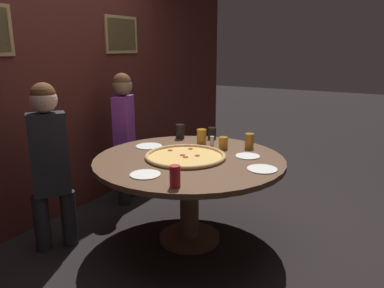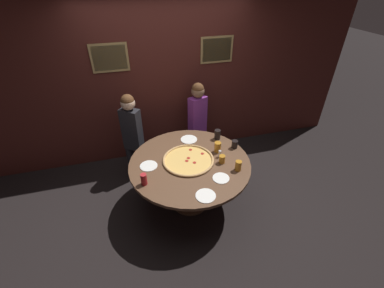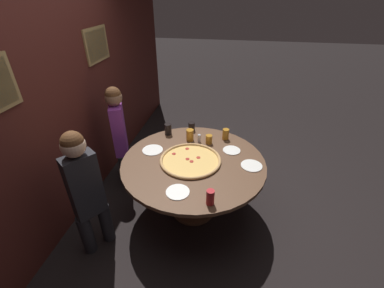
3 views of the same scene
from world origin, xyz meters
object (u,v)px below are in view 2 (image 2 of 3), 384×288
(drink_cup_by_shaker, at_px, (218,147))
(white_plate_near_front, at_px, (149,166))
(drink_cup_near_right, at_px, (238,166))
(diner_side_right, at_px, (197,118))
(dining_table, at_px, (190,170))
(white_plate_far_back, at_px, (221,178))
(drink_cup_centre_back, at_px, (217,134))
(giant_pizza, at_px, (188,160))
(condiment_shaker, at_px, (220,154))
(drink_cup_front_edge, at_px, (144,179))
(drink_cup_far_right, at_px, (222,159))
(drink_cup_far_left, at_px, (235,144))
(white_plate_right_side, at_px, (189,139))
(diner_side_left, at_px, (132,131))
(white_plate_beside_cup, at_px, (206,196))

(drink_cup_by_shaker, height_order, white_plate_near_front, drink_cup_by_shaker)
(drink_cup_near_right, distance_m, diner_side_right, 1.35)
(dining_table, bearing_deg, drink_cup_near_right, -30.37)
(white_plate_far_back, height_order, white_plate_near_front, same)
(dining_table, relative_size, drink_cup_centre_back, 11.00)
(giant_pizza, bearing_deg, diner_side_right, 67.15)
(giant_pizza, distance_m, condiment_shaker, 0.42)
(dining_table, height_order, drink_cup_front_edge, drink_cup_front_edge)
(drink_cup_front_edge, relative_size, white_plate_near_front, 0.66)
(drink_cup_far_right, xyz_separation_m, diner_side_right, (0.02, 1.15, -0.02))
(drink_cup_far_left, relative_size, white_plate_near_front, 0.51)
(condiment_shaker, distance_m, diner_side_right, 1.04)
(white_plate_right_side, xyz_separation_m, diner_side_right, (0.29, 0.53, 0.03))
(drink_cup_far_right, distance_m, white_plate_right_side, 0.68)
(drink_cup_far_right, distance_m, white_plate_far_back, 0.31)
(dining_table, distance_m, drink_cup_front_edge, 0.69)
(white_plate_far_back, xyz_separation_m, diner_side_left, (-0.93, 1.30, 0.03))
(drink_cup_near_right, relative_size, diner_side_left, 0.10)
(drink_cup_far_right, distance_m, diner_side_left, 1.46)
(drink_cup_far_right, height_order, diner_side_right, diner_side_right)
(drink_cup_near_right, bearing_deg, drink_cup_by_shaker, 104.63)
(drink_cup_front_edge, bearing_deg, diner_side_left, 92.14)
(white_plate_near_front, bearing_deg, condiment_shaker, -3.83)
(diner_side_right, bearing_deg, white_plate_beside_cup, 54.73)
(giant_pizza, relative_size, condiment_shaker, 6.87)
(drink_cup_by_shaker, height_order, drink_cup_far_left, drink_cup_by_shaker)
(drink_cup_near_right, relative_size, white_plate_beside_cup, 0.60)
(drink_cup_near_right, relative_size, white_plate_near_front, 0.61)
(drink_cup_far_left, relative_size, diner_side_left, 0.08)
(condiment_shaker, bearing_deg, diner_side_left, 139.67)
(white_plate_far_back, distance_m, diner_side_right, 1.44)
(drink_cup_centre_back, distance_m, diner_side_left, 1.28)
(diner_side_left, bearing_deg, drink_cup_far_right, 171.85)
(white_plate_right_side, height_order, condiment_shaker, condiment_shaker)
(white_plate_beside_cup, relative_size, diner_side_right, 0.16)
(drink_cup_front_edge, height_order, drink_cup_far_left, drink_cup_front_edge)
(dining_table, relative_size, drink_cup_far_right, 14.43)
(dining_table, height_order, white_plate_far_back, white_plate_far_back)
(dining_table, xyz_separation_m, drink_cup_front_edge, (-0.61, -0.25, 0.21))
(drink_cup_centre_back, relative_size, white_plate_beside_cup, 0.63)
(dining_table, distance_m, diner_side_left, 1.12)
(diner_side_left, bearing_deg, dining_table, 162.15)
(white_plate_right_side, bearing_deg, diner_side_right, 61.52)
(diner_side_right, xyz_separation_m, diner_side_left, (-1.06, -0.13, -0.00))
(drink_cup_centre_back, bearing_deg, diner_side_left, 157.94)
(drink_cup_far_left, distance_m, white_plate_right_side, 0.66)
(white_plate_right_side, bearing_deg, dining_table, -103.78)
(drink_cup_far_left, xyz_separation_m, diner_side_left, (-1.33, 0.76, -0.02))
(white_plate_right_side, relative_size, white_plate_beside_cup, 1.06)
(drink_cup_near_right, height_order, white_plate_right_side, drink_cup_near_right)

